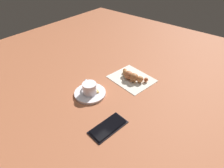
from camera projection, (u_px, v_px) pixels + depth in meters
The scene contains 8 objects.
ground_plane at pixel (113, 85), 0.87m from camera, with size 1.80×1.80×0.00m, color #A25A39.
saucer at pixel (90, 93), 0.81m from camera, with size 0.14×0.14×0.01m, color white.
espresso_cup at pixel (89, 88), 0.79m from camera, with size 0.06×0.08×0.05m.
teaspoon at pixel (91, 90), 0.81m from camera, with size 0.07×0.11×0.01m.
sugar_packet at pixel (95, 89), 0.82m from camera, with size 0.06×0.02×0.01m, color tan.
napkin at pixel (132, 79), 0.90m from camera, with size 0.16×0.19×0.00m, color silver.
croissant at pixel (132, 76), 0.88m from camera, with size 0.07×0.15×0.04m.
cell_phone at pixel (108, 127), 0.66m from camera, with size 0.15×0.08×0.01m.
Camera 1 is at (0.53, 0.44, 0.53)m, focal length 30.04 mm.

